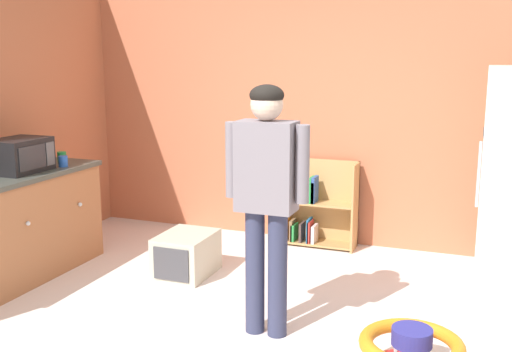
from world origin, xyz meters
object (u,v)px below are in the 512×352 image
Objects in this scene: microwave at (19,155)px; pet_carrier at (186,254)px; green_cup at (62,157)px; blue_cup at (63,161)px; bookshelf at (311,208)px; teal_cup at (39,157)px; standing_person at (266,187)px.

pet_carrier is at bearing 20.46° from microwave.
green_cup is (-1.26, 0.03, 0.77)m from pet_carrier.
microwave reaches higher than green_cup.
microwave is at bearing -118.92° from blue_cup.
bookshelf is at bearing 39.52° from microwave.
green_cup is at bearing 87.35° from microwave.
green_cup is (-0.16, 0.18, 0.00)m from blue_cup.
microwave is 0.49m from teal_cup.
teal_cup is 0.21m from green_cup.
standing_person reaches higher than pet_carrier.
teal_cup is 0.38m from blue_cup.
standing_person is at bearing -82.87° from bookshelf.
pet_carrier is at bearing -122.25° from bookshelf.
microwave is 5.05× the size of green_cup.
microwave reaches higher than blue_cup.
green_cup is at bearing -149.73° from bookshelf.
blue_cup is at bearing -172.13° from pet_carrier.
microwave is 0.52m from green_cup.
microwave is 0.39m from blue_cup.
pet_carrier is 1.62m from microwave.
pet_carrier is (-1.02, 0.80, -0.83)m from standing_person.
green_cup is at bearing 130.84° from blue_cup.
standing_person is 3.49× the size of microwave.
bookshelf is 0.51× the size of standing_person.
green_cup is at bearing 178.69° from pet_carrier.
microwave reaches higher than teal_cup.
standing_person is 17.65× the size of teal_cup.
microwave is at bearing -67.92° from teal_cup.
green_cup reaches higher than pet_carrier.
microwave reaches higher than bookshelf.
pet_carrier is at bearing -1.31° from green_cup.
microwave is 5.05× the size of teal_cup.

